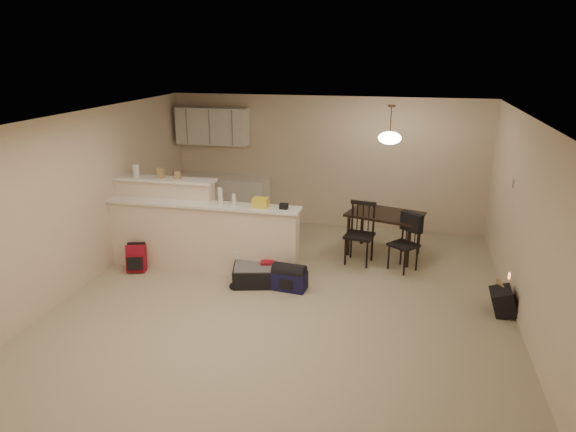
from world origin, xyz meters
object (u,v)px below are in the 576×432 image
(dining_chair_near, at_px, (359,234))
(navy_duffel, at_px, (289,280))
(dining_table, at_px, (385,218))
(black_daypack, at_px, (503,302))
(suitcase, at_px, (260,275))
(dining_chair_far, at_px, (404,243))
(pendant_lamp, at_px, (390,137))
(red_backpack, at_px, (136,258))

(dining_chair_near, relative_size, navy_duffel, 2.02)
(dining_table, height_order, black_daypack, dining_table)
(suitcase, xyz_separation_m, navy_duffel, (0.46, -0.10, 0.00))
(black_daypack, bearing_deg, dining_chair_far, 51.62)
(dining_chair_near, xyz_separation_m, black_daypack, (2.01, -1.27, -0.33))
(pendant_lamp, distance_m, black_daypack, 2.99)
(dining_table, bearing_deg, dining_chair_far, -43.85)
(dining_chair_far, xyz_separation_m, black_daypack, (1.31, -1.14, -0.28))
(pendant_lamp, relative_size, navy_duffel, 1.25)
(pendant_lamp, bearing_deg, dining_chair_far, -60.20)
(suitcase, bearing_deg, black_daypack, -16.98)
(suitcase, xyz_separation_m, red_backpack, (-2.00, 0.00, 0.08))
(dining_chair_far, height_order, red_backpack, dining_chair_far)
(black_daypack, bearing_deg, suitcase, 89.83)
(suitcase, relative_size, black_daypack, 2.06)
(dining_chair_near, height_order, black_daypack, dining_chair_near)
(dining_chair_near, xyz_separation_m, navy_duffel, (-0.88, -1.20, -0.36))
(pendant_lamp, relative_size, black_daypack, 1.63)
(dining_table, distance_m, suitcase, 2.37)
(dining_chair_near, bearing_deg, suitcase, -131.17)
(red_backpack, xyz_separation_m, black_daypack, (5.36, -0.17, -0.05))
(dining_table, relative_size, navy_duffel, 2.72)
(pendant_lamp, bearing_deg, dining_chair_near, -129.59)
(red_backpack, relative_size, black_daypack, 1.12)
(red_backpack, bearing_deg, dining_chair_near, 2.76)
(suitcase, bearing_deg, dining_chair_far, 11.34)
(dining_table, relative_size, dining_chair_far, 1.52)
(dining_chair_far, relative_size, black_daypack, 2.33)
(dining_chair_far, bearing_deg, pendant_lamp, 158.67)
(dining_chair_near, relative_size, suitcase, 1.27)
(dining_table, relative_size, pendant_lamp, 2.18)
(dining_chair_near, distance_m, navy_duffel, 1.53)
(pendant_lamp, height_order, suitcase, pendant_lamp)
(dining_chair_near, height_order, dining_chair_far, dining_chair_near)
(dining_table, bearing_deg, red_backpack, -141.14)
(dining_chair_near, distance_m, suitcase, 1.78)
(dining_chair_far, distance_m, red_backpack, 4.17)
(suitcase, bearing_deg, pendant_lamp, 27.91)
(navy_duffel, bearing_deg, black_daypack, 4.81)
(red_backpack, height_order, navy_duffel, red_backpack)
(pendant_lamp, distance_m, red_backpack, 4.40)
(dining_table, height_order, dining_chair_far, dining_chair_far)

